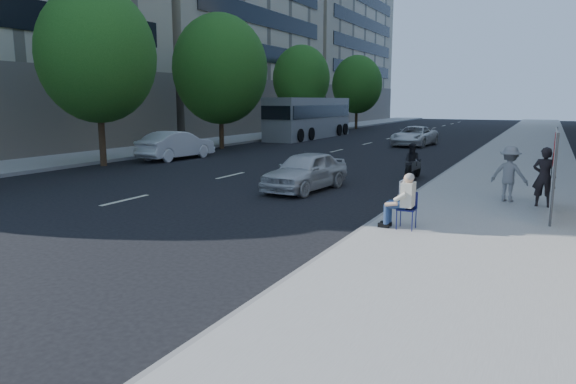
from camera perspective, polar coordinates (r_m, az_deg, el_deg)
The scene contains 17 objects.
ground at distance 11.46m, azimuth -1.07°, elevation -5.46°, with size 160.00×160.00×0.00m, color black.
near_sidewalk at distance 29.92m, azimuth 24.52°, elevation 3.46°, with size 5.00×120.00×0.15m, color #9B9891.
far_sidewalk at distance 37.08m, azimuth -9.54°, elevation 5.35°, with size 4.50×120.00×0.15m, color #9B9891.
far_bldg_north at distance 80.65m, azimuth 0.78°, elevation 17.91°, with size 22.00×28.00×28.00m, color #C5B594.
tree_far_b at distance 25.99m, azimuth -20.47°, elevation 14.04°, with size 5.40×5.40×8.24m.
tree_far_c at distance 33.61m, azimuth -7.55°, elevation 13.36°, with size 6.00×6.00×8.47m.
tree_far_d at distance 44.04m, azimuth 1.50°, elevation 12.48°, with size 4.80×4.80×7.65m.
tree_far_e at distance 56.99m, azimuth 7.68°, elevation 11.75°, with size 5.40×5.40×7.89m.
seated_protester at distance 12.11m, azimuth 12.62°, elevation -0.61°, with size 0.83×1.11×1.31m.
jogger at distance 16.31m, azimuth 23.38°, elevation 1.85°, with size 1.05×0.60×1.63m, color gray.
pedestrian_woman at distance 15.91m, azimuth 26.58°, elevation 1.50°, with size 0.61×0.40×1.67m, color black.
protest_banner at distance 14.89m, azimuth 27.40°, elevation 2.53°, with size 0.08×3.06×2.20m.
white_sedan_near at distance 17.80m, azimuth 1.96°, elevation 2.35°, with size 1.58×3.93×1.34m, color silver.
white_sedan_mid at distance 27.97m, azimuth -12.30°, elevation 5.11°, with size 1.57×4.51×1.49m, color white.
white_sedan_far at distance 36.57m, azimuth 13.87°, elevation 6.06°, with size 2.22×4.82×1.34m, color silver.
motorcycle at distance 20.85m, azimuth 13.71°, elevation 3.12°, with size 0.73×2.05×1.42m.
bus at distance 43.21m, azimuth 2.43°, elevation 8.21°, with size 2.75×12.06×3.30m.
Camera 1 is at (5.18, -9.75, 3.08)m, focal length 32.00 mm.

